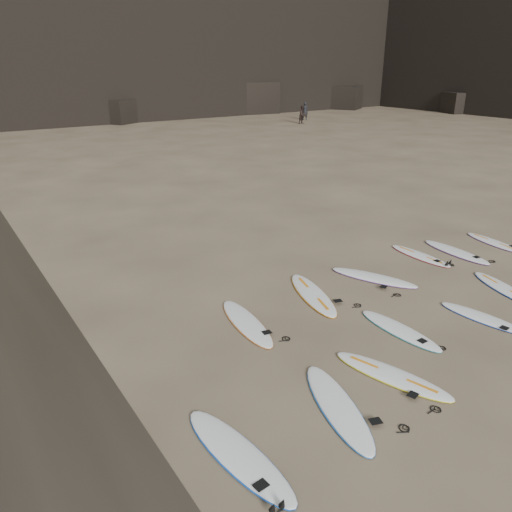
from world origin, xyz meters
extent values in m
plane|color=#897559|center=(0.00, 0.00, 0.00)|extent=(240.00, 240.00, 0.00)
cube|color=black|center=(8.00, 45.00, 1.16)|extent=(4.23, 4.46, 2.33)
cube|color=black|center=(25.00, 46.00, 1.80)|extent=(5.95, 5.19, 3.59)
cube|color=black|center=(38.00, 44.00, 1.44)|extent=(5.31, 5.56, 2.88)
cube|color=black|center=(46.00, 32.00, 1.21)|extent=(4.39, 4.01, 2.41)
ellipsoid|color=white|center=(-3.80, -0.99, 0.05)|extent=(1.47, 2.76, 0.10)
ellipsoid|color=white|center=(-2.21, -0.87, 0.05)|extent=(1.30, 2.66, 0.09)
ellipsoid|color=white|center=(-0.65, 0.30, 0.04)|extent=(0.60, 2.37, 0.09)
ellipsoid|color=white|center=(1.55, -0.44, 0.04)|extent=(0.82, 2.29, 0.08)
ellipsoid|color=white|center=(3.61, 0.28, 0.04)|extent=(1.30, 2.42, 0.08)
ellipsoid|color=white|center=(-3.51, 2.63, 0.05)|extent=(1.00, 2.67, 0.09)
ellipsoid|color=white|center=(-1.14, 2.95, 0.05)|extent=(1.49, 2.87, 0.10)
ellipsoid|color=white|center=(1.09, 2.83, 0.05)|extent=(1.65, 2.66, 0.09)
ellipsoid|color=white|center=(3.67, 3.24, 0.04)|extent=(0.60, 2.37, 0.08)
ellipsoid|color=white|center=(4.95, 2.80, 0.05)|extent=(0.81, 2.64, 0.09)
ellipsoid|color=white|center=(6.87, 2.64, 0.04)|extent=(0.90, 2.36, 0.08)
ellipsoid|color=white|center=(-5.99, -0.99, 0.05)|extent=(0.91, 2.79, 0.10)
imported|color=black|center=(25.63, 36.54, 0.92)|extent=(0.76, 0.80, 1.85)
imported|color=black|center=(23.31, 34.03, 0.86)|extent=(0.90, 0.73, 1.73)
camera|label=1|loc=(-9.28, -6.46, 6.05)|focal=35.00mm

